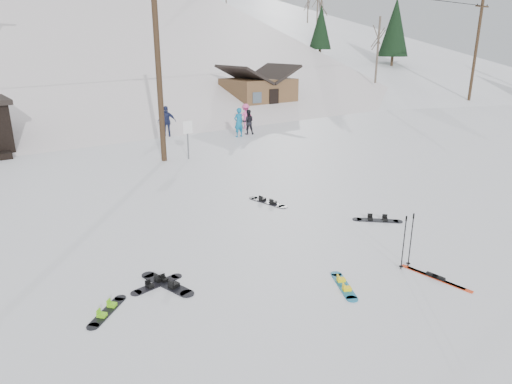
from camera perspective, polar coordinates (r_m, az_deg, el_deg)
ground at (r=10.52m, az=12.72°, el=-12.99°), size 200.00×200.00×0.00m
ski_slope at (r=63.56m, az=-28.41°, el=0.02°), size 60.00×85.24×65.97m
ridge_right at (r=73.49m, az=2.64°, el=5.23°), size 45.66×93.98×54.59m
treeline_right at (r=64.48m, az=5.93°, el=13.25°), size 20.00×60.00×10.00m
utility_pole at (r=21.71m, az=-12.17°, el=15.94°), size 2.00×0.26×9.00m
utility_pole_right at (r=46.89m, az=25.77°, el=15.58°), size 2.00×0.26×9.00m
trail_sign at (r=22.18m, az=-8.53°, el=7.30°), size 0.50×0.09×1.85m
cabin at (r=37.20m, az=0.28°, el=12.13°), size 5.39×4.40×3.77m
hero_snowboard at (r=10.95m, az=10.92°, el=-11.40°), size 0.80×1.27×0.10m
hero_skis at (r=11.89m, az=21.52°, el=-9.91°), size 0.28×1.79×0.09m
ski_poles at (r=11.88m, az=18.40°, el=-5.82°), size 0.39×0.10×1.41m
board_scatter_a at (r=11.07m, az=-12.27°, el=-11.16°), size 1.34×0.42×0.09m
board_scatter_b at (r=11.03m, az=-11.08°, el=-11.15°), size 0.67×1.65×0.12m
board_scatter_c at (r=10.33m, az=-18.11°, el=-13.97°), size 1.08×0.96×0.09m
board_scatter_d at (r=14.97m, az=14.93°, el=-3.40°), size 1.20×1.18×0.11m
board_scatter_f at (r=16.08m, az=1.47°, el=-1.24°), size 0.59×1.67×0.12m
skier_teal at (r=27.47m, az=-2.18°, el=8.68°), size 0.65×0.45×1.73m
skier_dark at (r=28.28m, az=-1.00°, el=8.74°), size 0.91×0.84×1.51m
skier_pink at (r=30.27m, az=-1.30°, el=9.46°), size 1.14×0.79×1.61m
skier_navy at (r=27.98m, az=-11.09°, el=8.64°), size 1.16×0.85×1.83m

